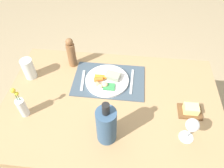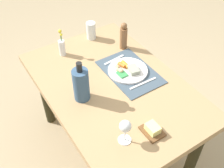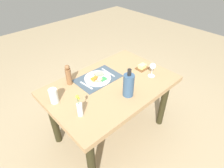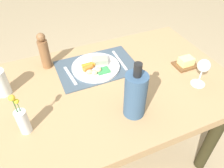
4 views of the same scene
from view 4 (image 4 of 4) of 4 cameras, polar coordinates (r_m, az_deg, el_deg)
name	(u,v)px [view 4 (image 4 of 4)]	position (r m, az deg, el deg)	size (l,w,h in m)	color
ground_plane	(113,154)	(1.74, 0.35, -17.74)	(8.00, 8.00, 0.00)	tan
dining_table	(114,96)	(1.25, 0.46, -3.20)	(1.28, 0.85, 0.72)	tan
placemat	(97,67)	(1.29, -3.91, 4.44)	(0.45, 0.30, 0.01)	#40505E
dinner_plate	(96,66)	(1.26, -4.22, 4.55)	(0.27, 0.27, 0.04)	silver
fork	(119,60)	(1.33, 1.94, 6.22)	(0.01, 0.21, 0.01)	silver
knife	(70,76)	(1.23, -10.79, 2.17)	(0.02, 0.17, 0.01)	silver
flower_vase	(22,120)	(0.98, -22.25, -8.55)	(0.05, 0.05, 0.21)	silver
cooler_bottle	(135,95)	(0.95, 5.87, -2.84)	(0.10, 0.10, 0.28)	#375575
pepper_mill	(44,52)	(1.29, -17.19, 8.06)	(0.06, 0.06, 0.22)	brown
wine_glass	(203,67)	(1.19, 22.63, 4.06)	(0.07, 0.07, 0.16)	white
butter_dish	(186,63)	(1.36, 18.58, 5.26)	(0.13, 0.10, 0.05)	brown
water_tumbler	(1,84)	(1.21, -26.85, -0.04)	(0.07, 0.07, 0.14)	silver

